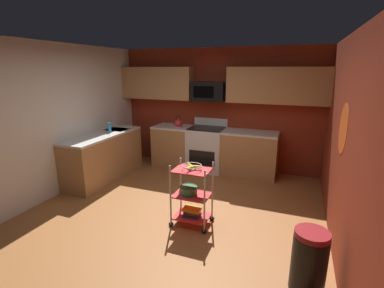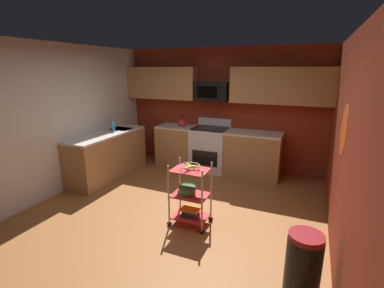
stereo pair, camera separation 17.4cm
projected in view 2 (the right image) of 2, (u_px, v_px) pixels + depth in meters
name	position (u px, v px, depth m)	size (l,w,h in m)	color
floor	(172.00, 215.00, 4.30)	(4.40, 4.80, 0.04)	#995B2D
wall_back	(222.00, 109.00, 6.11)	(4.52, 0.06, 2.60)	maroon
wall_left	(55.00, 120.00, 4.81)	(0.06, 4.80, 2.60)	silver
wall_right	(347.00, 149.00, 3.10)	(0.06, 4.80, 2.60)	maroon
wall_flower_decal	(344.00, 130.00, 3.36)	(0.63, 0.63, 0.00)	#E5591E
counter_run	(173.00, 152.00, 5.89)	(3.55, 2.45, 0.92)	#B27F4C
oven_range	(210.00, 149.00, 6.09)	(0.76, 0.65, 1.10)	white
upper_cabinets	(221.00, 84.00, 5.78)	(4.40, 0.33, 0.70)	#B27F4C
microwave	(213.00, 91.00, 5.86)	(0.70, 0.39, 0.40)	black
rolling_cart	(190.00, 195.00, 3.91)	(0.56, 0.38, 0.91)	silver
fruit_bowl	(190.00, 166.00, 3.80)	(0.27, 0.27, 0.07)	silver
mixing_bowl_large	(187.00, 190.00, 3.91)	(0.25, 0.25, 0.11)	#387F4C
book_stack	(190.00, 212.00, 3.98)	(0.25, 0.20, 0.12)	#1E4C8C
kettle	(182.00, 123.00, 6.20)	(0.21, 0.18, 0.26)	red
dish_soap_bottle	(113.00, 127.00, 5.67)	(0.06, 0.06, 0.20)	#2D8CBF
trash_can	(303.00, 265.00, 2.70)	(0.34, 0.42, 0.66)	black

